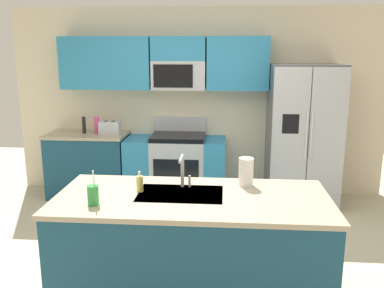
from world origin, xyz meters
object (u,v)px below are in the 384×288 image
object	(u,v)px
refrigerator	(303,136)
sink_faucet	(183,168)
soap_dispenser	(140,183)
paper_towel_roll	(246,172)
bottle_pink	(97,125)
drink_cup_green	(93,195)
range_oven	(176,167)
toaster	(110,128)
pepper_mill	(84,125)

from	to	relation	value
refrigerator	sink_faucet	xyz separation A→B (m)	(-1.37, -2.12, 0.14)
soap_dispenser	paper_towel_roll	size ratio (longest dim) A/B	0.71
bottle_pink	paper_towel_roll	distance (m)	2.87
sink_faucet	drink_cup_green	distance (m)	0.77
range_oven	toaster	world-z (taller)	range_oven
refrigerator	bottle_pink	bearing A→B (deg)	178.09
soap_dispenser	toaster	bearing A→B (deg)	111.23
refrigerator	paper_towel_roll	size ratio (longest dim) A/B	7.71
toaster	paper_towel_roll	size ratio (longest dim) A/B	1.17
pepper_mill	paper_towel_roll	xyz separation A→B (m)	(2.12, -2.08, 0.01)
toaster	bottle_pink	bearing A→B (deg)	160.37
sink_faucet	range_oven	bearing A→B (deg)	98.40
toaster	paper_towel_roll	distance (m)	2.68
pepper_mill	paper_towel_roll	distance (m)	2.97
toaster	paper_towel_roll	world-z (taller)	paper_towel_roll
drink_cup_green	soap_dispenser	world-z (taller)	drink_cup_green
toaster	sink_faucet	distance (m)	2.46
bottle_pink	soap_dispenser	xyz separation A→B (m)	(1.08, -2.33, -0.05)
toaster	sink_faucet	xyz separation A→B (m)	(1.22, -2.14, 0.08)
refrigerator	drink_cup_green	size ratio (longest dim) A/B	6.86
toaster	pepper_mill	xyz separation A→B (m)	(-0.38, 0.05, 0.02)
drink_cup_green	soap_dispenser	xyz separation A→B (m)	(0.29, 0.32, -0.01)
refrigerator	drink_cup_green	distance (m)	3.24
pepper_mill	bottle_pink	xyz separation A→B (m)	(0.17, 0.02, -0.00)
soap_dispenser	drink_cup_green	bearing A→B (deg)	-131.66
toaster	sink_faucet	world-z (taller)	sink_faucet
range_oven	pepper_mill	distance (m)	1.39
sink_faucet	paper_towel_roll	distance (m)	0.54
pepper_mill	soap_dispenser	bearing A→B (deg)	-61.46
sink_faucet	soap_dispenser	xyz separation A→B (m)	(-0.34, -0.12, -0.10)
bottle_pink	sink_faucet	world-z (taller)	sink_faucet
pepper_mill	soap_dispenser	xyz separation A→B (m)	(1.25, -2.30, -0.05)
range_oven	sink_faucet	xyz separation A→B (m)	(0.32, -2.19, 0.62)
soap_dispenser	paper_towel_roll	bearing A→B (deg)	14.42
drink_cup_green	soap_dispenser	size ratio (longest dim) A/B	1.59
toaster	paper_towel_roll	xyz separation A→B (m)	(1.74, -2.03, 0.03)
range_oven	pepper_mill	bearing A→B (deg)	-179.89
paper_towel_roll	pepper_mill	bearing A→B (deg)	135.55
toaster	drink_cup_green	world-z (taller)	drink_cup_green
range_oven	bottle_pink	size ratio (longest dim) A/B	5.99
sink_faucet	soap_dispenser	world-z (taller)	sink_faucet
range_oven	paper_towel_roll	bearing A→B (deg)	-67.78
soap_dispenser	paper_towel_roll	distance (m)	0.90
sink_faucet	paper_towel_roll	world-z (taller)	sink_faucet
drink_cup_green	sink_faucet	bearing A→B (deg)	35.08
toaster	sink_faucet	size ratio (longest dim) A/B	0.99
range_oven	bottle_pink	xyz separation A→B (m)	(-1.10, 0.02, 0.57)
range_oven	refrigerator	world-z (taller)	refrigerator
bottle_pink	soap_dispenser	world-z (taller)	bottle_pink
bottle_pink	drink_cup_green	bearing A→B (deg)	-73.26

